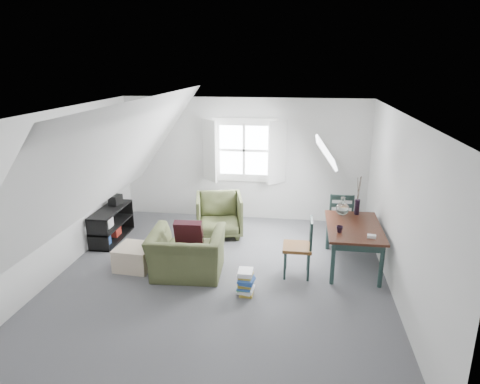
% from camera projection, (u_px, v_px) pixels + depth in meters
% --- Properties ---
extents(floor, '(5.50, 5.50, 0.00)m').
position_uv_depth(floor, '(220.00, 279.00, 6.51)').
color(floor, '#4F5054').
rests_on(floor, ground).
extents(ceiling, '(5.50, 5.50, 0.00)m').
position_uv_depth(ceiling, '(218.00, 113.00, 5.78)').
color(ceiling, white).
rests_on(ceiling, wall_back).
extents(wall_back, '(5.00, 0.00, 5.00)m').
position_uv_depth(wall_back, '(244.00, 160.00, 8.75)').
color(wall_back, silver).
rests_on(wall_back, ground).
extents(wall_front, '(5.00, 0.00, 5.00)m').
position_uv_depth(wall_front, '(157.00, 303.00, 3.54)').
color(wall_front, silver).
rests_on(wall_front, ground).
extents(wall_left, '(0.00, 5.50, 5.50)m').
position_uv_depth(wall_left, '(57.00, 194.00, 6.48)').
color(wall_left, silver).
rests_on(wall_left, ground).
extents(wall_right, '(0.00, 5.50, 5.50)m').
position_uv_depth(wall_right, '(400.00, 209.00, 5.80)').
color(wall_right, silver).
rests_on(wall_right, ground).
extents(slope_left, '(3.19, 5.50, 4.48)m').
position_uv_depth(slope_left, '(114.00, 162.00, 6.20)').
color(slope_left, white).
rests_on(slope_left, wall_left).
extents(slope_right, '(3.19, 5.50, 4.48)m').
position_uv_depth(slope_right, '(331.00, 169.00, 5.78)').
color(slope_right, white).
rests_on(slope_right, wall_right).
extents(dormer_window, '(1.71, 0.35, 1.30)m').
position_uv_depth(dormer_window, '(244.00, 151.00, 8.62)').
color(dormer_window, white).
rests_on(dormer_window, wall_back).
extents(skylight, '(0.35, 0.75, 0.47)m').
position_uv_depth(skylight, '(326.00, 152.00, 7.02)').
color(skylight, white).
rests_on(skylight, slope_right).
extents(armchair_near, '(1.15, 1.02, 0.71)m').
position_uv_depth(armchair_near, '(188.00, 275.00, 6.64)').
color(armchair_near, '#424929').
rests_on(armchair_near, floor).
extents(armchair_far, '(1.02, 1.03, 0.79)m').
position_uv_depth(armchair_far, '(219.00, 234.00, 8.19)').
color(armchair_far, '#424929').
rests_on(armchair_far, floor).
extents(throw_pillow, '(0.44, 0.27, 0.45)m').
position_uv_depth(throw_pillow, '(189.00, 233.00, 6.60)').
color(throw_pillow, '#340E16').
rests_on(throw_pillow, armchair_near).
extents(ottoman, '(0.59, 0.59, 0.36)m').
position_uv_depth(ottoman, '(135.00, 257.00, 6.82)').
color(ottoman, '#BDA98F').
rests_on(ottoman, floor).
extents(dining_table, '(0.84, 1.40, 0.70)m').
position_uv_depth(dining_table, '(354.00, 231.00, 6.74)').
color(dining_table, black).
rests_on(dining_table, floor).
extents(demijohn, '(0.22, 0.22, 0.31)m').
position_uv_depth(demijohn, '(342.00, 208.00, 7.12)').
color(demijohn, silver).
rests_on(demijohn, dining_table).
extents(vase_twigs, '(0.08, 0.09, 0.66)m').
position_uv_depth(vase_twigs, '(357.00, 206.00, 7.18)').
color(vase_twigs, black).
rests_on(vase_twigs, dining_table).
extents(cup, '(0.11, 0.11, 0.10)m').
position_uv_depth(cup, '(339.00, 232.00, 6.46)').
color(cup, black).
rests_on(cup, dining_table).
extents(paper_box, '(0.14, 0.10, 0.04)m').
position_uv_depth(paper_box, '(372.00, 236.00, 6.25)').
color(paper_box, white).
rests_on(paper_box, dining_table).
extents(dining_chair_far, '(0.46, 0.46, 0.99)m').
position_uv_depth(dining_chair_far, '(340.00, 217.00, 7.61)').
color(dining_chair_far, brown).
rests_on(dining_chair_far, floor).
extents(dining_chair_near, '(0.43, 0.43, 0.92)m').
position_uv_depth(dining_chair_near, '(300.00, 246.00, 6.50)').
color(dining_chair_near, brown).
rests_on(dining_chair_near, floor).
extents(media_shelf, '(0.39, 1.16, 0.59)m').
position_uv_depth(media_shelf, '(111.00, 226.00, 7.87)').
color(media_shelf, black).
rests_on(media_shelf, floor).
extents(electronics_box, '(0.21, 0.27, 0.20)m').
position_uv_depth(electronics_box, '(115.00, 200.00, 8.02)').
color(electronics_box, black).
rests_on(electronics_box, media_shelf).
extents(magazine_stack, '(0.27, 0.32, 0.36)m').
position_uv_depth(magazine_stack, '(246.00, 282.00, 6.04)').
color(magazine_stack, '#B29933').
rests_on(magazine_stack, floor).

